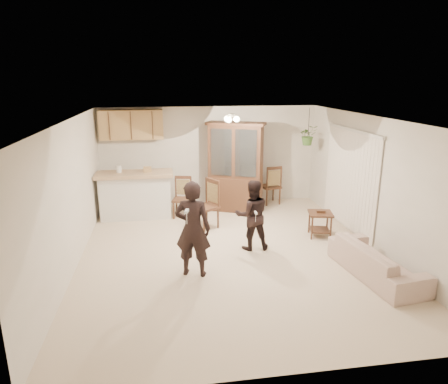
{
  "coord_description": "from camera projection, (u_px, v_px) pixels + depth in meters",
  "views": [
    {
      "loc": [
        -1.17,
        -6.8,
        3.17
      ],
      "look_at": [
        -0.06,
        0.4,
        1.09
      ],
      "focal_mm": 32.0,
      "sensor_mm": 36.0,
      "label": 1
    }
  ],
  "objects": [
    {
      "name": "floor",
      "position": [
        230.0,
        253.0,
        7.5
      ],
      "size": [
        6.5,
        6.5,
        0.0
      ],
      "primitive_type": "plane",
      "color": "beige",
      "rests_on": "ground"
    },
    {
      "name": "ceiling",
      "position": [
        231.0,
        119.0,
        6.82
      ],
      "size": [
        5.5,
        6.5,
        0.02
      ],
      "primitive_type": "cube",
      "color": "silver",
      "rests_on": "wall_back"
    },
    {
      "name": "wall_back",
      "position": [
        210.0,
        156.0,
        10.25
      ],
      "size": [
        5.5,
        0.02,
        2.5
      ],
      "primitive_type": "cube",
      "color": "silver",
      "rests_on": "ground"
    },
    {
      "name": "wall_front",
      "position": [
        284.0,
        274.0,
        4.07
      ],
      "size": [
        5.5,
        0.02,
        2.5
      ],
      "primitive_type": "cube",
      "color": "silver",
      "rests_on": "ground"
    },
    {
      "name": "wall_left",
      "position": [
        71.0,
        196.0,
        6.76
      ],
      "size": [
        0.02,
        6.5,
        2.5
      ],
      "primitive_type": "cube",
      "color": "silver",
      "rests_on": "ground"
    },
    {
      "name": "wall_right",
      "position": [
        374.0,
        184.0,
        7.56
      ],
      "size": [
        0.02,
        6.5,
        2.5
      ],
      "primitive_type": "cube",
      "color": "silver",
      "rests_on": "ground"
    },
    {
      "name": "breakfast_bar",
      "position": [
        136.0,
        197.0,
        9.33
      ],
      "size": [
        1.6,
        0.55,
        1.0
      ],
      "primitive_type": "cube",
      "color": "silver",
      "rests_on": "floor"
    },
    {
      "name": "bar_top",
      "position": [
        134.0,
        174.0,
        9.18
      ],
      "size": [
        1.75,
        0.7,
        0.08
      ],
      "primitive_type": "cube",
      "color": "tan",
      "rests_on": "breakfast_bar"
    },
    {
      "name": "upper_cabinets",
      "position": [
        131.0,
        125.0,
        9.57
      ],
      "size": [
        1.5,
        0.34,
        0.7
      ],
      "primitive_type": "cube",
      "color": "olive",
      "rests_on": "wall_back"
    },
    {
      "name": "vertical_blinds",
      "position": [
        349.0,
        180.0,
        8.45
      ],
      "size": [
        0.06,
        2.3,
        2.1
      ],
      "primitive_type": null,
      "color": "silver",
      "rests_on": "wall_right"
    },
    {
      "name": "ceiling_fixture",
      "position": [
        231.0,
        118.0,
        8.01
      ],
      "size": [
        0.36,
        0.36,
        0.2
      ],
      "primitive_type": null,
      "color": "#FFF0BF",
      "rests_on": "ceiling"
    },
    {
      "name": "hanging_plant",
      "position": [
        308.0,
        135.0,
        9.61
      ],
      "size": [
        0.43,
        0.37,
        0.48
      ],
      "primitive_type": "imported",
      "color": "#2F5421",
      "rests_on": "ceiling"
    },
    {
      "name": "plant_cord",
      "position": [
        309.0,
        122.0,
        9.52
      ],
      "size": [
        0.01,
        0.01,
        0.65
      ],
      "primitive_type": "cylinder",
      "color": "black",
      "rests_on": "ceiling"
    },
    {
      "name": "sofa",
      "position": [
        377.0,
        255.0,
        6.56
      ],
      "size": [
        0.96,
        1.95,
        0.73
      ],
      "primitive_type": "imported",
      "rotation": [
        0.0,
        0.0,
        1.7
      ],
      "color": "beige",
      "rests_on": "floor"
    },
    {
      "name": "adult",
      "position": [
        193.0,
        224.0,
        6.46
      ],
      "size": [
        0.75,
        0.61,
        1.8
      ],
      "primitive_type": "imported",
      "rotation": [
        0.0,
        0.0,
        2.84
      ],
      "color": "black",
      "rests_on": "floor"
    },
    {
      "name": "child",
      "position": [
        252.0,
        215.0,
        7.55
      ],
      "size": [
        0.66,
        0.52,
        1.35
      ],
      "primitive_type": "imported",
      "rotation": [
        0.0,
        0.0,
        3.12
      ],
      "color": "black",
      "rests_on": "floor"
    },
    {
      "name": "china_hutch",
      "position": [
        236.0,
        168.0,
        9.69
      ],
      "size": [
        1.48,
        1.04,
        2.18
      ],
      "rotation": [
        0.0,
        0.0,
        -0.41
      ],
      "color": "#3C2816",
      "rests_on": "floor"
    },
    {
      "name": "side_table",
      "position": [
        320.0,
        224.0,
        8.26
      ],
      "size": [
        0.56,
        0.56,
        0.57
      ],
      "rotation": [
        0.0,
        0.0,
        -0.21
      ],
      "color": "#3C2816",
      "rests_on": "floor"
    },
    {
      "name": "chair_bar",
      "position": [
        182.0,
        206.0,
        9.42
      ],
      "size": [
        0.51,
        0.51,
        0.96
      ],
      "rotation": [
        0.0,
        0.0,
        -0.25
      ],
      "color": "#3C2816",
      "rests_on": "floor"
    },
    {
      "name": "chair_hutch_left",
      "position": [
        205.0,
        215.0,
        8.71
      ],
      "size": [
        0.66,
        0.66,
        1.07
      ],
      "rotation": [
        0.0,
        0.0,
        -0.99
      ],
      "color": "#3C2816",
      "rests_on": "floor"
    },
    {
      "name": "chair_hutch_right",
      "position": [
        270.0,
        193.0,
        10.45
      ],
      "size": [
        0.53,
        0.53,
        1.02
      ],
      "rotation": [
        0.0,
        0.0,
        3.34
      ],
      "color": "#3C2816",
      "rests_on": "floor"
    },
    {
      "name": "controller_adult",
      "position": [
        187.0,
        211.0,
        6.01
      ],
      "size": [
        0.08,
        0.15,
        0.04
      ],
      "primitive_type": "cube",
      "rotation": [
        0.0,
        0.0,
        2.84
      ],
      "color": "white",
      "rests_on": "adult"
    },
    {
      "name": "controller_child",
      "position": [
        256.0,
        213.0,
        7.2
      ],
      "size": [
        0.04,
        0.12,
        0.04
      ],
      "primitive_type": "cube",
      "rotation": [
        0.0,
        0.0,
        3.12
      ],
      "color": "white",
      "rests_on": "child"
    }
  ]
}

